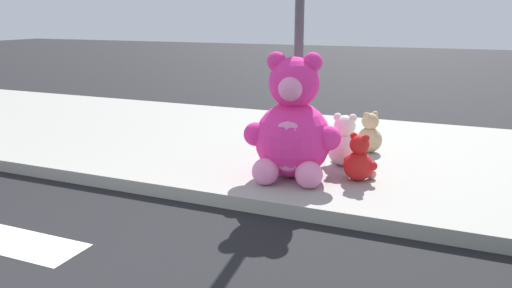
{
  "coord_description": "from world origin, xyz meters",
  "views": [
    {
      "loc": [
        2.8,
        -1.2,
        1.93
      ],
      "look_at": [
        0.79,
        3.6,
        0.55
      ],
      "focal_mm": 34.37,
      "sensor_mm": 36.0,
      "label": 1
    }
  ],
  "objects": [
    {
      "name": "plush_red",
      "position": [
        1.85,
        4.0,
        0.36
      ],
      "size": [
        0.39,
        0.38,
        0.53
      ],
      "color": "red",
      "rests_on": "sidewalk"
    },
    {
      "name": "plush_pink_large",
      "position": [
        1.14,
        3.81,
        0.71
      ],
      "size": [
        1.07,
        0.97,
        1.39
      ],
      "color": "#F22D93",
      "rests_on": "sidewalk"
    },
    {
      "name": "plush_tan",
      "position": [
        1.74,
        5.2,
        0.37
      ],
      "size": [
        0.4,
        0.38,
        0.55
      ],
      "color": "tan",
      "rests_on": "sidewalk"
    },
    {
      "name": "plush_teal",
      "position": [
        0.62,
        5.12,
        0.37
      ],
      "size": [
        0.4,
        0.42,
        0.56
      ],
      "color": "teal",
      "rests_on": "sidewalk"
    },
    {
      "name": "plush_white",
      "position": [
        1.57,
        4.5,
        0.41
      ],
      "size": [
        0.5,
        0.44,
        0.64
      ],
      "color": "white",
      "rests_on": "sidewalk"
    },
    {
      "name": "sidewalk",
      "position": [
        0.0,
        5.2,
        0.07
      ],
      "size": [
        28.0,
        4.4,
        0.15
      ],
      "primitive_type": "cube",
      "color": "#9E9B93",
      "rests_on": "ground_plane"
    },
    {
      "name": "sign_pole",
      "position": [
        1.0,
        4.4,
        1.85
      ],
      "size": [
        0.56,
        0.11,
        3.2
      ],
      "color": "#4C4C51",
      "rests_on": "sidewalk"
    }
  ]
}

